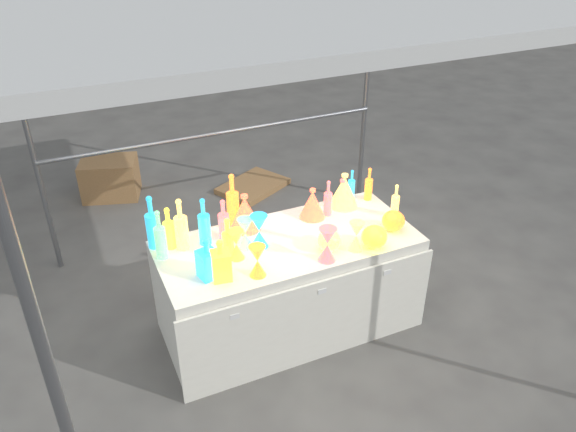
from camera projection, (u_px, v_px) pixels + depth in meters
name	position (u px, v px, depth m)	size (l,w,h in m)	color
ground	(288.00, 323.00, 4.26)	(80.00, 80.00, 0.00)	slate
display_table	(289.00, 285.00, 4.06)	(1.84, 0.83, 0.75)	white
cardboard_box_closed	(110.00, 178.00, 5.91)	(0.56, 0.41, 0.41)	#A7794B
cardboard_box_flat	(253.00, 186.00, 6.13)	(0.71, 0.50, 0.06)	#A7794B
bottle_0	(169.00, 228.00, 3.73)	(0.08, 0.08, 0.31)	#EC4916
bottle_1	(152.00, 222.00, 3.72)	(0.09, 0.09, 0.39)	#167E19
bottle_2	(233.00, 200.00, 3.95)	(0.09, 0.09, 0.41)	gold
bottle_3	(224.00, 219.00, 3.83)	(0.08, 0.08, 0.31)	#281EAF
bottle_4	(181.00, 224.00, 3.71)	(0.09, 0.09, 0.38)	#147E71
bottle_5	(160.00, 235.00, 3.62)	(0.08, 0.08, 0.35)	#B3238C
bottle_6	(228.00, 239.00, 3.63)	(0.08, 0.08, 0.30)	#EC4916
bottle_7	(204.00, 221.00, 3.76)	(0.08, 0.08, 0.35)	#167E19
decanter_0	(221.00, 260.00, 3.44)	(0.12, 0.12, 0.28)	#EC4916
decanter_2	(207.00, 258.00, 3.45)	(0.12, 0.12, 0.28)	#167E19
hourglass_0	(257.00, 261.00, 3.48)	(0.11, 0.11, 0.21)	gold
hourglass_1	(327.00, 244.00, 3.62)	(0.12, 0.12, 0.24)	#281EAF
hourglass_2	(356.00, 236.00, 3.74)	(0.10, 0.10, 0.21)	#147E71
hourglass_3	(245.00, 233.00, 3.76)	(0.11, 0.11, 0.22)	#B3238C
hourglass_4	(236.00, 245.00, 3.65)	(0.10, 0.10, 0.21)	#EC4916
hourglass_5	(259.00, 231.00, 3.76)	(0.12, 0.12, 0.24)	#167E19
globe_0	(374.00, 238.00, 3.78)	(0.18, 0.18, 0.14)	#EC4916
globe_1	(329.00, 242.00, 3.75)	(0.16, 0.16, 0.13)	#147E71
globe_2	(393.00, 222.00, 3.97)	(0.16, 0.16, 0.13)	gold
lampshade_0	(245.00, 212.00, 3.95)	(0.23, 0.23, 0.27)	yellow
lampshade_1	(312.00, 203.00, 4.10)	(0.19, 0.19, 0.23)	yellow
lampshade_2	(342.00, 193.00, 4.24)	(0.19, 0.19, 0.22)	#281EAF
lampshade_3	(344.00, 190.00, 4.24)	(0.23, 0.23, 0.27)	#147E71
bottle_8	(352.00, 184.00, 4.34)	(0.05, 0.05, 0.24)	#167E19
bottle_9	(369.00, 184.00, 4.32)	(0.06, 0.06, 0.27)	gold
bottle_10	(328.00, 198.00, 4.12)	(0.06, 0.06, 0.28)	#281EAF
bottle_11	(395.00, 200.00, 4.10)	(0.06, 0.06, 0.26)	#147E71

